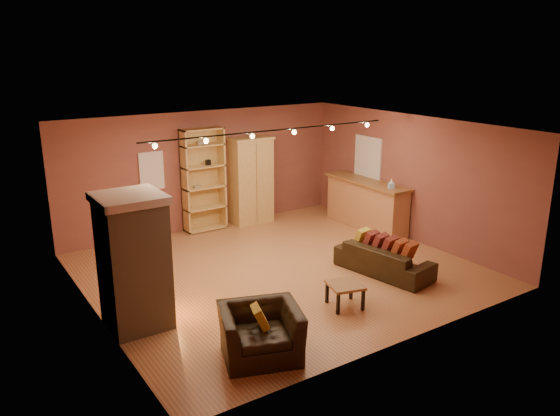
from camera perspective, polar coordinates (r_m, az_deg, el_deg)
floor at (r=10.74m, az=-0.03°, el=-6.52°), size 7.00×7.00×0.00m
ceiling at (r=9.99m, az=-0.04°, el=8.44°), size 7.00×7.00×0.00m
back_wall at (r=13.04m, az=-7.91°, el=3.92°), size 7.00×0.02×2.80m
left_wall at (r=8.94m, az=-19.18°, el=-2.69°), size 0.02×6.50×2.80m
right_wall at (r=12.48m, az=13.55°, el=3.06°), size 0.02×6.50×2.80m
fireplace at (r=8.62m, az=-14.99°, el=-5.43°), size 1.01×0.98×2.12m
back_window at (r=12.50m, az=-13.28°, el=3.80°), size 0.56×0.04×0.86m
bookcase at (r=12.91m, az=-8.11°, el=3.04°), size 0.99×0.39×2.43m
armoire at (r=13.38m, az=-3.05°, el=2.93°), size 1.05×0.60×2.13m
bar_counter at (r=13.22m, az=9.01°, el=0.43°), size 0.65×2.44×1.17m
tissue_box at (r=12.44m, az=11.56°, el=2.45°), size 0.15×0.15×0.21m
right_window at (r=13.38m, az=9.18°, el=5.28°), size 0.05×0.90×1.00m
loveseat at (r=10.65m, az=10.82°, el=-4.74°), size 0.89×1.98×0.78m
armchair at (r=7.76m, az=-2.08°, el=-12.07°), size 1.28×1.05×0.97m
coffee_table at (r=9.25m, az=6.82°, el=-8.22°), size 0.66×0.66×0.41m
track_rail at (r=10.17m, az=-0.66°, el=7.94°), size 5.20×0.09×0.13m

